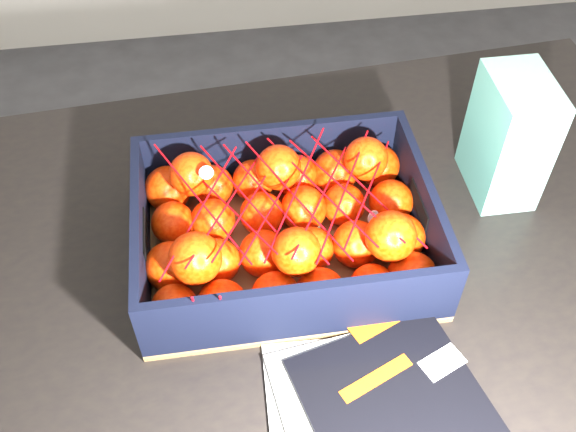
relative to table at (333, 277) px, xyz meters
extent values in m
plane|color=#343436|center=(0.27, 0.00, -0.65)|extent=(3.50, 3.50, 0.00)
cube|color=black|center=(0.00, 0.00, 0.08)|extent=(1.26, 0.89, 0.04)
cylinder|color=black|center=(-0.55, 0.35, -0.30)|extent=(0.06, 0.06, 0.71)
cylinder|color=black|center=(0.55, 0.35, -0.30)|extent=(0.06, 0.06, 0.71)
cube|color=black|center=(0.03, -0.31, 0.11)|extent=(0.27, 0.32, 0.01)
cube|color=#FF580D|center=(0.01, -0.15, 0.12)|extent=(0.09, 0.08, 0.00)
cube|color=white|center=(0.09, -0.23, 0.12)|extent=(0.06, 0.05, 0.00)
cube|color=#FF580D|center=(0.00, -0.24, 0.12)|extent=(0.10, 0.06, 0.00)
cube|color=olive|center=(-0.08, -0.01, 0.10)|extent=(0.41, 0.31, 0.01)
cube|color=black|center=(-0.08, 0.13, 0.16)|extent=(0.41, 0.01, 0.11)
cube|color=black|center=(-0.08, -0.16, 0.16)|extent=(0.41, 0.01, 0.11)
cube|color=black|center=(-0.28, -0.01, 0.16)|extent=(0.01, 0.28, 0.11)
cube|color=black|center=(0.12, -0.01, 0.16)|extent=(0.01, 0.28, 0.11)
sphere|color=#FE2D05|center=(-0.24, -0.12, 0.14)|extent=(0.06, 0.06, 0.06)
sphere|color=#FE2D05|center=(-0.24, -0.05, 0.14)|extent=(0.07, 0.07, 0.07)
sphere|color=#FE2D05|center=(-0.24, 0.03, 0.14)|extent=(0.06, 0.06, 0.06)
sphere|color=#FE2D05|center=(-0.24, 0.09, 0.14)|extent=(0.07, 0.07, 0.07)
sphere|color=#FE2D05|center=(-0.18, -0.13, 0.14)|extent=(0.07, 0.07, 0.07)
sphere|color=#FE2D05|center=(-0.18, -0.05, 0.14)|extent=(0.06, 0.06, 0.06)
sphere|color=#FE2D05|center=(-0.18, 0.02, 0.14)|extent=(0.06, 0.06, 0.06)
sphere|color=#FE2D05|center=(-0.17, 0.09, 0.14)|extent=(0.06, 0.06, 0.06)
sphere|color=#FE2D05|center=(-0.11, -0.12, 0.14)|extent=(0.07, 0.07, 0.07)
sphere|color=#FE2D05|center=(-0.11, -0.05, 0.14)|extent=(0.07, 0.07, 0.07)
sphere|color=#FE2D05|center=(-0.11, 0.02, 0.14)|extent=(0.06, 0.06, 0.06)
sphere|color=#FE2D05|center=(-0.11, 0.09, 0.14)|extent=(0.06, 0.06, 0.06)
sphere|color=#FE2D05|center=(-0.05, -0.12, 0.14)|extent=(0.07, 0.07, 0.07)
sphere|color=#FE2D05|center=(-0.05, -0.05, 0.14)|extent=(0.06, 0.06, 0.06)
sphere|color=#FE2D05|center=(-0.05, 0.03, 0.14)|extent=(0.07, 0.07, 0.07)
sphere|color=#FE2D05|center=(-0.05, 0.09, 0.14)|extent=(0.07, 0.07, 0.07)
sphere|color=#FE2D05|center=(0.02, -0.13, 0.14)|extent=(0.06, 0.06, 0.06)
sphere|color=#FE2D05|center=(0.02, -0.05, 0.14)|extent=(0.07, 0.07, 0.07)
sphere|color=#FE2D05|center=(0.01, 0.02, 0.14)|extent=(0.06, 0.06, 0.06)
sphere|color=#FE2D05|center=(0.01, 0.09, 0.14)|extent=(0.07, 0.07, 0.07)
sphere|color=#FE2D05|center=(0.08, -0.12, 0.14)|extent=(0.07, 0.07, 0.07)
sphere|color=#FE2D05|center=(0.08, -0.05, 0.14)|extent=(0.07, 0.07, 0.07)
sphere|color=#FE2D05|center=(0.08, 0.02, 0.14)|extent=(0.07, 0.07, 0.07)
sphere|color=#FE2D05|center=(0.08, 0.10, 0.14)|extent=(0.07, 0.07, 0.07)
sphere|color=#FE2D05|center=(-0.20, -0.08, 0.20)|extent=(0.07, 0.07, 0.07)
sphere|color=#FE2D05|center=(-0.20, 0.07, 0.20)|extent=(0.06, 0.06, 0.06)
sphere|color=#FE2D05|center=(-0.08, -0.09, 0.20)|extent=(0.06, 0.06, 0.06)
sphere|color=#FE2D05|center=(-0.08, 0.06, 0.20)|extent=(0.07, 0.07, 0.07)
sphere|color=#FE2D05|center=(0.05, -0.09, 0.20)|extent=(0.07, 0.07, 0.07)
sphere|color=#FE2D05|center=(0.05, 0.06, 0.20)|extent=(0.06, 0.06, 0.06)
cylinder|color=#B8060D|center=(-0.19, -0.01, 0.22)|extent=(0.11, 0.21, 0.03)
cylinder|color=#B8060D|center=(-0.16, -0.01, 0.21)|extent=(0.11, 0.21, 0.03)
cylinder|color=#B8060D|center=(-0.13, -0.01, 0.22)|extent=(0.11, 0.21, 0.02)
cylinder|color=#B8060D|center=(-0.10, -0.02, 0.21)|extent=(0.11, 0.21, 0.03)
cylinder|color=#B8060D|center=(-0.06, -0.01, 0.21)|extent=(0.11, 0.21, 0.03)
cylinder|color=#B8060D|center=(-0.03, -0.01, 0.21)|extent=(0.12, 0.21, 0.01)
cylinder|color=#B8060D|center=(0.00, -0.01, 0.22)|extent=(0.12, 0.21, 0.01)
cylinder|color=#B8060D|center=(0.03, -0.01, 0.21)|extent=(0.12, 0.21, 0.02)
cylinder|color=#B8060D|center=(-0.19, -0.02, 0.22)|extent=(0.12, 0.21, 0.01)
cylinder|color=#B8060D|center=(-0.16, -0.02, 0.21)|extent=(0.11, 0.21, 0.03)
cylinder|color=#B8060D|center=(-0.13, -0.01, 0.21)|extent=(0.11, 0.21, 0.03)
cylinder|color=#B8060D|center=(-0.10, -0.02, 0.21)|extent=(0.11, 0.21, 0.03)
cylinder|color=#B8060D|center=(-0.06, -0.01, 0.22)|extent=(0.11, 0.21, 0.03)
cylinder|color=#B8060D|center=(-0.03, -0.02, 0.21)|extent=(0.11, 0.21, 0.03)
cylinder|color=#B8060D|center=(0.00, -0.02, 0.21)|extent=(0.11, 0.21, 0.02)
cylinder|color=#B8060D|center=(0.03, -0.02, 0.22)|extent=(0.11, 0.21, 0.03)
cylinder|color=#B8060D|center=(-0.21, -0.15, 0.18)|extent=(0.00, 0.03, 0.09)
cylinder|color=#B8060D|center=(-0.18, -0.15, 0.18)|extent=(0.01, 0.04, 0.08)
cube|color=silver|center=(0.27, 0.07, 0.20)|extent=(0.09, 0.13, 0.20)
camera|label=1|loc=(-0.16, -0.61, 0.86)|focal=41.32mm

